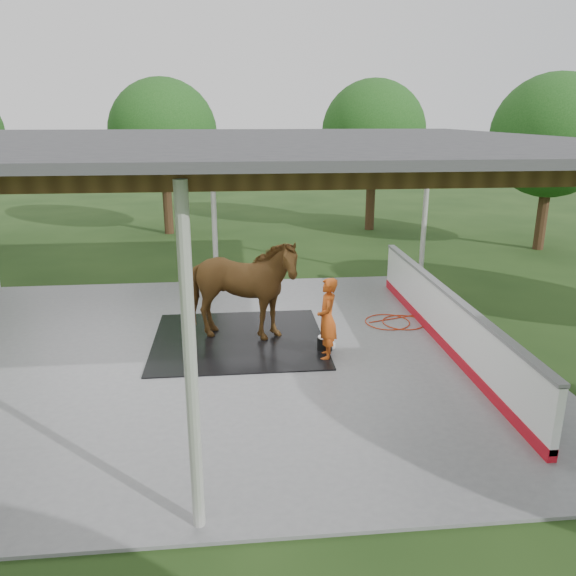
{
  "coord_description": "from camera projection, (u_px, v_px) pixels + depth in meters",
  "views": [
    {
      "loc": [
        0.47,
        -10.03,
        4.47
      ],
      "look_at": [
        1.47,
        -0.03,
        1.35
      ],
      "focal_mm": 35.0,
      "sensor_mm": 36.0,
      "label": 1
    }
  ],
  "objects": [
    {
      "name": "tree_belt",
      "position": [
        221.0,
        152.0,
        10.57
      ],
      "size": [
        28.0,
        28.0,
        5.8
      ],
      "color": "#382314",
      "rests_on": "ground"
    },
    {
      "name": "hose_coil",
      "position": [
        395.0,
        322.0,
        12.45
      ],
      "size": [
        1.49,
        1.03,
        0.02
      ],
      "color": "#B62C0D",
      "rests_on": "concrete_slab"
    },
    {
      "name": "wash_bucket",
      "position": [
        325.0,
        343.0,
        10.96
      ],
      "size": [
        0.3,
        0.3,
        0.28
      ],
      "color": "black",
      "rests_on": "concrete_slab"
    },
    {
      "name": "soap_bottle_b",
      "position": [
        332.0,
        344.0,
        11.03
      ],
      "size": [
        0.12,
        0.12,
        0.19
      ],
      "primitive_type": "imported",
      "rotation": [
        0.0,
        0.0,
        -0.9
      ],
      "color": "#338CD8",
      "rests_on": "concrete_slab"
    },
    {
      "name": "soap_bottle_a",
      "position": [
        325.0,
        341.0,
        11.01
      ],
      "size": [
        0.18,
        0.18,
        0.33
      ],
      "primitive_type": "imported",
      "rotation": [
        0.0,
        0.0,
        0.75
      ],
      "color": "silver",
      "rests_on": "concrete_slab"
    },
    {
      "name": "dasher_board",
      "position": [
        445.0,
        320.0,
        11.08
      ],
      "size": [
        0.16,
        8.0,
        1.15
      ],
      "color": "#B60F1C",
      "rests_on": "concrete_slab"
    },
    {
      "name": "pavilion_structure",
      "position": [
        203.0,
        145.0,
        9.64
      ],
      "size": [
        12.6,
        10.6,
        4.05
      ],
      "color": "beige",
      "rests_on": "ground"
    },
    {
      "name": "horse",
      "position": [
        237.0,
        290.0,
        11.17
      ],
      "size": [
        2.69,
        1.66,
        2.11
      ],
      "primitive_type": "imported",
      "rotation": [
        0.0,
        0.0,
        1.35
      ],
      "color": "brown",
      "rests_on": "rubber_mat"
    },
    {
      "name": "ground",
      "position": [
        212.0,
        357.0,
        10.81
      ],
      "size": [
        100.0,
        100.0,
        0.0
      ],
      "primitive_type": "plane",
      "color": "#1E3814"
    },
    {
      "name": "rubber_mat",
      "position": [
        239.0,
        339.0,
        11.48
      ],
      "size": [
        3.45,
        3.24,
        0.03
      ],
      "primitive_type": "cube",
      "color": "black",
      "rests_on": "concrete_slab"
    },
    {
      "name": "handler",
      "position": [
        327.0,
        319.0,
        10.43
      ],
      "size": [
        0.46,
        0.63,
        1.57
      ],
      "primitive_type": "imported",
      "rotation": [
        0.0,
        0.0,
        -1.73
      ],
      "color": "#BA4913",
      "rests_on": "concrete_slab"
    },
    {
      "name": "concrete_slab",
      "position": [
        212.0,
        356.0,
        10.8
      ],
      "size": [
        12.0,
        10.0,
        0.05
      ],
      "primitive_type": "cube",
      "color": "slate",
      "rests_on": "ground"
    }
  ]
}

